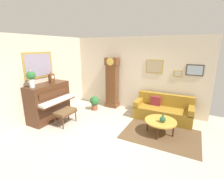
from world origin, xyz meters
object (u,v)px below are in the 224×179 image
Objects in this scene: mantel_clock at (52,78)px; potted_plant at (95,102)px; coffee_table at (161,121)px; green_jug at (163,119)px; piano at (49,102)px; couch at (163,110)px; piano_bench at (65,112)px; grandfather_clock at (112,84)px; flower_vase at (31,77)px.

mantel_clock is 0.68× the size of potted_plant.
coffee_table is 0.16m from green_jug.
potted_plant is (0.91, 1.19, -1.10)m from mantel_clock.
piano reaches higher than potted_plant.
couch is 5.00× the size of mantel_clock.
piano_bench is 0.34× the size of grandfather_clock.
grandfather_clock is at bearing 148.45° from green_jug.
piano is at bearing 176.16° from piano_bench.
coffee_table is at bearing 19.51° from flower_vase.
potted_plant is (0.91, 1.95, -1.24)m from flower_vase.
mantel_clock is (-3.47, -1.59, 1.11)m from couch.
piano is 0.82m from mantel_clock.
coffee_table is at bearing -30.54° from grandfather_clock.
couch is at bearing 99.01° from green_jug.
green_jug reaches higher than potted_plant.
piano_bench is 2.24m from grandfather_clock.
couch reaches higher than coffee_table.
grandfather_clock is 2.73m from green_jug.
grandfather_clock is at bearing 56.26° from piano.
couch is at bearing 24.62° from mantel_clock.
coffee_table is 3.77m from mantel_clock.
green_jug is at bearing 13.18° from piano_bench.
couch is at bearing 8.75° from potted_plant.
grandfather_clock is 2.31× the size of coffee_table.
grandfather_clock is at bearing 73.79° from piano_bench.
green_jug is at bearing -80.99° from couch.
coffee_table is 1.52× the size of flower_vase.
green_jug is at bearing 9.76° from piano.
piano_bench is at bearing -3.84° from piano.
green_jug is 2.85m from potted_plant.
flower_vase reaches higher than couch.
grandfather_clock is 2.32m from mantel_clock.
grandfather_clock is 1.07× the size of couch.
piano reaches higher than piano_bench.
piano_bench is at bearing -96.24° from potted_plant.
flower_vase is (-3.47, -2.35, 1.25)m from couch.
piano reaches higher than coffee_table.
grandfather_clock is at bearing 62.29° from flower_vase.
grandfather_clock is at bearing 149.46° from coffee_table.
grandfather_clock reaches higher than potted_plant.
flower_vase is (-0.75, -0.50, 1.16)m from piano_bench.
piano is 3.67m from coffee_table.
flower_vase is (0.00, -0.55, 0.93)m from piano.
potted_plant is at bearing 165.69° from coffee_table.
piano_bench is 2.92× the size of green_jug.
couch is at bearing 34.25° from piano_bench.
green_jug is at bearing -15.81° from potted_plant.
grandfather_clock reaches higher than couch.
mantel_clock reaches higher than piano_bench.
piano is 2.47m from grandfather_clock.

